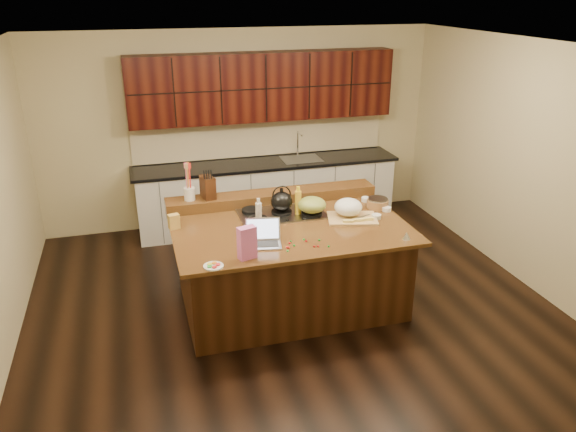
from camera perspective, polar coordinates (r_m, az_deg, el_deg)
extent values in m
cube|color=black|center=(6.21, 0.13, -8.77)|extent=(5.50, 5.00, 0.01)
cube|color=silver|center=(5.34, 0.15, 16.97)|extent=(5.50, 5.00, 0.01)
cube|color=tan|center=(7.97, -4.90, 8.82)|extent=(5.50, 0.01, 2.70)
cube|color=tan|center=(3.52, 11.66, -10.01)|extent=(5.50, 0.01, 2.70)
cube|color=tan|center=(6.89, 22.84, 4.94)|extent=(0.01, 5.00, 2.70)
cube|color=black|center=(5.99, 0.13, -5.13)|extent=(2.22, 1.42, 0.88)
cube|color=black|center=(5.80, 0.14, -1.10)|extent=(2.40, 1.60, 0.04)
cube|color=black|center=(6.39, -1.60, 1.97)|extent=(2.40, 0.30, 0.12)
cube|color=gray|center=(6.05, -0.65, 0.21)|extent=(0.92, 0.52, 0.02)
cylinder|color=black|center=(6.10, -3.69, 0.56)|extent=(0.22, 0.22, 0.03)
cylinder|color=black|center=(6.24, 1.69, 1.12)|extent=(0.22, 0.22, 0.03)
cylinder|color=black|center=(5.86, -3.14, -0.35)|extent=(0.22, 0.22, 0.03)
cylinder|color=black|center=(6.01, 2.44, 0.25)|extent=(0.22, 0.22, 0.03)
cylinder|color=black|center=(6.04, -0.65, 0.41)|extent=(0.22, 0.22, 0.03)
cube|color=silver|center=(7.98, -2.11, 2.15)|extent=(3.60, 0.62, 0.90)
cube|color=black|center=(7.83, -2.15, 5.37)|extent=(3.70, 0.66, 0.04)
cube|color=gray|center=(7.96, 1.36, 5.77)|extent=(0.55, 0.42, 0.01)
cylinder|color=gray|center=(8.07, 0.99, 7.38)|extent=(0.02, 0.02, 0.36)
cube|color=black|center=(7.74, -2.54, 13.00)|extent=(3.60, 0.34, 0.90)
cube|color=tan|center=(8.05, -2.72, 7.90)|extent=(3.60, 0.03, 0.50)
ellipsoid|color=black|center=(6.00, -0.66, 1.50)|extent=(0.29, 0.29, 0.21)
ellipsoid|color=olive|center=(5.97, 2.45, 1.15)|extent=(0.39, 0.39, 0.17)
cube|color=#B7B7BC|center=(5.34, -2.50, -2.95)|extent=(0.37, 0.29, 0.02)
cube|color=black|center=(5.33, -2.50, -2.85)|extent=(0.30, 0.19, 0.00)
cube|color=#B7B7BC|center=(5.39, -2.58, -1.29)|extent=(0.34, 0.13, 0.22)
cube|color=silver|center=(5.39, -2.58, -1.32)|extent=(0.31, 0.11, 0.18)
cylinder|color=gold|center=(6.00, 1.03, 1.33)|extent=(0.09, 0.09, 0.27)
cylinder|color=silver|center=(5.73, -3.00, 0.15)|extent=(0.07, 0.07, 0.25)
cube|color=tan|center=(5.96, 6.53, -0.24)|extent=(0.59, 0.49, 0.02)
ellipsoid|color=white|center=(5.98, 6.14, 0.91)|extent=(0.30, 0.30, 0.18)
cube|color=#EDD872|center=(5.81, 6.14, -0.54)|extent=(0.11, 0.03, 0.03)
cube|color=#EDD872|center=(5.85, 7.15, -0.42)|extent=(0.11, 0.03, 0.03)
cube|color=#EDD872|center=(5.89, 8.15, -0.31)|extent=(0.11, 0.03, 0.03)
cylinder|color=gray|center=(5.98, 7.59, -0.05)|extent=(0.20, 0.08, 0.01)
cylinder|color=white|center=(6.23, 9.98, 0.71)|extent=(0.13, 0.13, 0.04)
cylinder|color=white|center=(6.01, 8.96, -0.05)|extent=(0.13, 0.13, 0.04)
cylinder|color=white|center=(6.48, 7.91, 1.69)|extent=(0.13, 0.13, 0.04)
cylinder|color=#996B3F|center=(6.31, 9.09, 1.25)|extent=(0.24, 0.24, 0.09)
cone|color=silver|center=(5.58, 11.95, -1.96)|extent=(0.10, 0.10, 0.07)
cube|color=#D765B4|center=(5.05, -4.18, -2.73)|extent=(0.18, 0.13, 0.31)
cylinder|color=white|center=(4.99, -7.58, -5.07)|extent=(0.22, 0.22, 0.01)
cube|color=gold|center=(5.79, -11.52, -0.55)|extent=(0.12, 0.10, 0.15)
cylinder|color=white|center=(6.20, -9.98, 2.24)|extent=(0.13, 0.13, 0.14)
cube|color=black|center=(6.20, -8.15, 2.89)|extent=(0.16, 0.22, 0.25)
ellipsoid|color=red|center=(5.28, -0.10, -3.19)|extent=(0.02, 0.02, 0.02)
ellipsoid|color=#198C26|center=(5.44, 3.20, -2.45)|extent=(0.02, 0.02, 0.02)
ellipsoid|color=red|center=(5.30, 2.70, -3.10)|extent=(0.02, 0.02, 0.02)
ellipsoid|color=#198C26|center=(5.21, -0.04, -3.57)|extent=(0.02, 0.02, 0.02)
ellipsoid|color=red|center=(5.27, 0.07, -3.23)|extent=(0.02, 0.02, 0.02)
ellipsoid|color=#198C26|center=(5.32, 0.63, -3.01)|extent=(0.02, 0.02, 0.02)
ellipsoid|color=red|center=(5.31, 3.07, -3.09)|extent=(0.02, 0.02, 0.02)
ellipsoid|color=#198C26|center=(5.31, 4.15, -3.09)|extent=(0.02, 0.02, 0.02)
ellipsoid|color=red|center=(5.41, 1.85, -2.54)|extent=(0.02, 0.02, 0.02)
ellipsoid|color=#198C26|center=(5.40, 0.26, -2.58)|extent=(0.02, 0.02, 0.02)
ellipsoid|color=red|center=(5.36, 0.16, -2.77)|extent=(0.02, 0.02, 0.02)
ellipsoid|color=#198C26|center=(5.44, 1.61, -2.39)|extent=(0.02, 0.02, 0.02)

